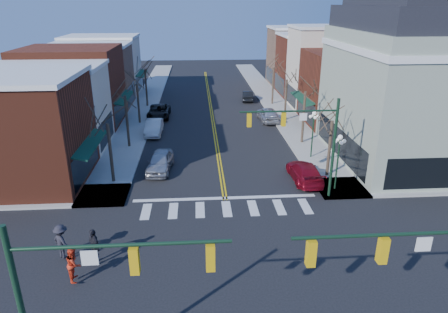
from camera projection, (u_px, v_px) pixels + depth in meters
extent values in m
plane|color=black|center=(236.00, 265.00, 21.17)|extent=(160.00, 160.00, 0.00)
cube|color=#9E9B93|center=(127.00, 143.00, 39.17)|extent=(3.50, 70.00, 0.15)
cube|color=#9E9B93|center=(303.00, 139.00, 40.31)|extent=(3.50, 70.00, 0.15)
cube|color=maroon|center=(14.00, 132.00, 29.64)|extent=(10.00, 8.50, 8.00)
cube|color=beige|center=(49.00, 109.00, 36.93)|extent=(10.00, 7.00, 7.50)
cube|color=maroon|center=(73.00, 87.00, 44.19)|extent=(10.00, 9.00, 8.50)
cube|color=#8A644C|center=(91.00, 77.00, 51.99)|extent=(10.00, 7.50, 7.80)
cube|color=beige|center=(104.00, 66.00, 59.12)|extent=(10.00, 8.00, 8.20)
cube|color=maroon|center=(351.00, 88.00, 44.67)|extent=(10.00, 8.50, 8.00)
cube|color=beige|center=(330.00, 68.00, 51.51)|extent=(10.00, 7.00, 10.00)
cube|color=maroon|center=(314.00, 66.00, 58.76)|extent=(10.00, 8.00, 8.50)
cube|color=#8A644C|center=(300.00, 57.00, 66.10)|extent=(10.00, 8.00, 9.00)
cube|color=#939E89|center=(414.00, 97.00, 33.73)|extent=(12.00, 14.00, 11.00)
cube|color=white|center=(422.00, 48.00, 32.25)|extent=(12.25, 14.25, 0.50)
cube|color=black|center=(428.00, 17.00, 31.41)|extent=(11.40, 13.40, 1.80)
cube|color=black|center=(430.00, 3.00, 31.01)|extent=(9.80, 11.80, 0.60)
cylinder|color=#14331E|center=(122.00, 245.00, 11.70)|extent=(6.50, 0.12, 0.12)
cube|color=gold|center=(134.00, 260.00, 11.92)|extent=(0.28, 0.28, 0.90)
cube|color=gold|center=(210.00, 257.00, 12.07)|extent=(0.28, 0.28, 0.90)
cylinder|color=#14331E|center=(396.00, 234.00, 12.24)|extent=(6.50, 0.12, 0.12)
cube|color=gold|center=(383.00, 250.00, 12.42)|extent=(0.28, 0.28, 0.90)
cube|color=gold|center=(311.00, 253.00, 12.27)|extent=(0.28, 0.28, 0.90)
cylinder|color=#14331E|center=(333.00, 150.00, 27.23)|extent=(0.20, 0.20, 7.20)
cylinder|color=#14331E|center=(289.00, 111.00, 26.00)|extent=(6.50, 0.12, 0.12)
cube|color=gold|center=(284.00, 119.00, 26.18)|extent=(0.28, 0.28, 0.90)
cube|color=gold|center=(249.00, 120.00, 26.03)|extent=(0.28, 0.28, 0.90)
cylinder|color=#14331E|center=(337.00, 165.00, 28.88)|extent=(0.12, 0.12, 4.00)
sphere|color=white|center=(340.00, 137.00, 28.11)|extent=(0.36, 0.36, 0.36)
cylinder|color=#14331E|center=(312.00, 137.00, 34.93)|extent=(0.12, 0.12, 4.00)
sphere|color=white|center=(314.00, 113.00, 34.15)|extent=(0.36, 0.36, 0.36)
cylinder|color=#382B21|center=(111.00, 154.00, 29.99)|extent=(0.24, 0.24, 4.76)
cylinder|color=#382B21|center=(127.00, 122.00, 37.38)|extent=(0.24, 0.24, 5.04)
cylinder|color=#382B21|center=(138.00, 104.00, 44.90)|extent=(0.24, 0.24, 4.55)
cylinder|color=#382B21|center=(146.00, 88.00, 52.28)|extent=(0.24, 0.24, 4.90)
cylinder|color=#382B21|center=(329.00, 149.00, 31.11)|extent=(0.24, 0.24, 4.62)
cylinder|color=#382B21|center=(303.00, 118.00, 38.45)|extent=(0.24, 0.24, 5.18)
cylinder|color=#382B21|center=(286.00, 101.00, 45.95)|extent=(0.24, 0.24, 4.83)
cylinder|color=#382B21|center=(273.00, 86.00, 53.36)|extent=(0.24, 0.24, 4.97)
imported|color=#ADADB1|center=(160.00, 162.00, 32.79)|extent=(2.28, 4.77, 1.57)
imported|color=silver|center=(154.00, 127.00, 41.82)|extent=(1.68, 4.63, 1.51)
imported|color=black|center=(159.00, 112.00, 47.83)|extent=(2.56, 5.44, 1.50)
imported|color=maroon|center=(305.00, 172.00, 30.97)|extent=(2.13, 5.05, 1.45)
imported|color=#BBBBC0|center=(268.00, 114.00, 46.43)|extent=(2.33, 5.01, 1.66)
imported|color=black|center=(248.00, 96.00, 56.14)|extent=(1.91, 4.30, 1.37)
imported|color=red|center=(74.00, 264.00, 19.58)|extent=(0.82, 0.98, 1.80)
imported|color=black|center=(94.00, 245.00, 20.96)|extent=(1.05, 1.19, 1.93)
imported|color=black|center=(62.00, 242.00, 21.25)|extent=(1.45, 1.37, 1.97)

